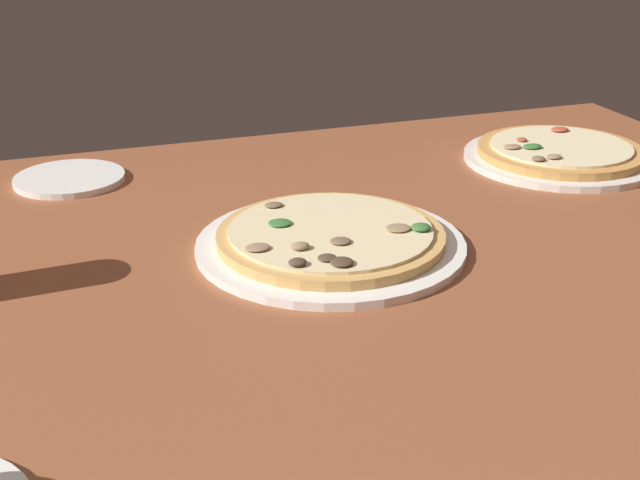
{
  "coord_description": "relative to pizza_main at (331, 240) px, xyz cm",
  "views": [
    {
      "loc": [
        26.8,
        79.78,
        44.86
      ],
      "look_at": [
        -2.58,
        -3.64,
        7.0
      ],
      "focal_mm": 49.06,
      "sensor_mm": 36.0,
      "label": 1
    }
  ],
  "objects": [
    {
      "name": "pizza_main",
      "position": [
        0.0,
        0.0,
        0.0
      ],
      "size": [
        31.29,
        31.29,
        3.37
      ],
      "color": "white",
      "rests_on": "dining_table"
    },
    {
      "name": "pizza_side",
      "position": [
        -43.8,
        -19.51,
        -0.01
      ],
      "size": [
        28.63,
        28.63,
        3.23
      ],
      "color": "silver",
      "rests_on": "dining_table"
    },
    {
      "name": "side_plate",
      "position": [
        26.57,
        -34.5,
        -0.73
      ],
      "size": [
        15.37,
        15.37,
        0.9
      ],
      "primitive_type": "cylinder",
      "color": "white",
      "rests_on": "dining_table"
    },
    {
      "name": "dining_table",
      "position": [
        5.14,
        7.23,
        -3.18
      ],
      "size": [
        150.0,
        110.0,
        4.0
      ],
      "primitive_type": "cube",
      "color": "brown",
      "rests_on": "ground"
    }
  ]
}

